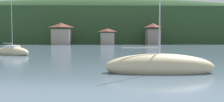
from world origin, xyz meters
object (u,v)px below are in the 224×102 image
at_px(shore_building_central, 107,37).
at_px(sailboat_far_2, 12,52).
at_px(shore_building_westcentral, 61,34).
at_px(shore_building_eastcentral, 153,34).
at_px(sailboat_mid_7, 159,67).

distance_m(shore_building_central, sailboat_far_2, 48.73).
height_order(shore_building_westcentral, shore_building_central, shore_building_westcentral).
xyz_separation_m(shore_building_central, sailboat_far_2, (-13.38, -46.80, -2.15)).
xyz_separation_m(shore_building_eastcentral, sailboat_far_2, (-28.36, -48.16, -3.01)).
height_order(shore_building_central, shore_building_eastcentral, shore_building_eastcentral).
height_order(shore_building_westcentral, sailboat_far_2, sailboat_far_2).
xyz_separation_m(shore_building_westcentral, shore_building_central, (14.98, -0.63, -0.87)).
distance_m(shore_building_westcentral, shore_building_eastcentral, 29.96).
xyz_separation_m(sailboat_far_2, sailboat_mid_7, (16.62, -17.92, 0.01)).
bearing_deg(sailboat_far_2, shore_building_central, 103.86).
bearing_deg(shore_building_central, shore_building_eastcentral, 5.16).
relative_size(shore_building_eastcentral, sailboat_far_2, 0.88).
height_order(shore_building_eastcentral, sailboat_mid_7, sailboat_mid_7).
bearing_deg(shore_building_eastcentral, shore_building_westcentral, -178.61).
bearing_deg(shore_building_central, sailboat_mid_7, -87.14).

